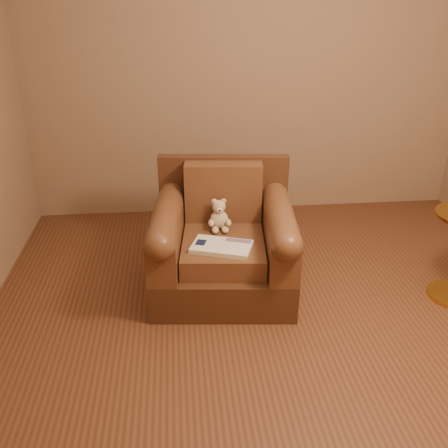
{
  "coord_description": "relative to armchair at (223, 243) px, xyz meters",
  "views": [
    {
      "loc": [
        -0.68,
        -2.52,
        1.98
      ],
      "look_at": [
        -0.38,
        0.52,
        0.53
      ],
      "focal_mm": 40.0,
      "sensor_mm": 36.0,
      "label": 1
    }
  ],
  "objects": [
    {
      "name": "teddy_bear",
      "position": [
        -0.02,
        0.08,
        0.16
      ],
      "size": [
        0.17,
        0.18,
        0.23
      ],
      "rotation": [
        0.0,
        0.0,
        -0.0
      ],
      "color": "#C9B48C",
      "rests_on": "armchair"
    },
    {
      "name": "room",
      "position": [
        0.37,
        -0.61,
        1.38
      ],
      "size": [
        4.02,
        4.02,
        2.71
      ],
      "color": "#917459",
      "rests_on": "ground"
    },
    {
      "name": "floor",
      "position": [
        0.37,
        -0.61,
        -0.34
      ],
      "size": [
        4.0,
        4.0,
        0.0
      ],
      "primitive_type": "plane",
      "color": "brown",
      "rests_on": "ground"
    },
    {
      "name": "guidebook",
      "position": [
        -0.03,
        -0.23,
        0.09
      ],
      "size": [
        0.45,
        0.35,
        0.03
      ],
      "rotation": [
        0.0,
        0.0,
        -0.34
      ],
      "color": "beige",
      "rests_on": "armchair"
    },
    {
      "name": "armchair",
      "position": [
        0.0,
        0.0,
        0.0
      ],
      "size": [
        1.05,
        1.01,
        0.87
      ],
      "rotation": [
        0.0,
        0.0,
        -0.1
      ],
      "color": "#462917",
      "rests_on": "floor"
    }
  ]
}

